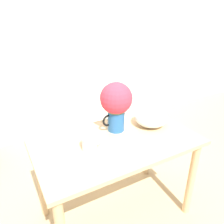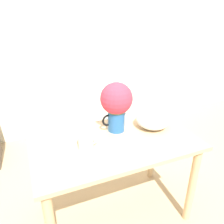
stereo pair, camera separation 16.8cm
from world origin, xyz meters
TOP-DOWN VIEW (x-y plane):
  - ground_plane at (0.00, 0.00)m, footprint 12.00×12.00m
  - wall_back at (0.00, 1.69)m, footprint 8.00×0.05m
  - table at (0.11, 0.05)m, footprint 1.21×0.70m
  - flower_vase at (0.18, 0.18)m, footprint 0.25×0.25m
  - coffee_mug at (-0.11, 0.03)m, footprint 0.14×0.10m
  - white_bowl at (0.48, 0.11)m, footprint 0.27×0.27m

SIDE VIEW (x-z plane):
  - ground_plane at x=0.00m, z-range 0.00..0.00m
  - table at x=0.11m, z-range 0.25..1.00m
  - coffee_mug at x=-0.11m, z-range 0.75..0.84m
  - white_bowl at x=0.48m, z-range 0.75..0.89m
  - flower_vase at x=0.18m, z-range 0.78..1.18m
  - wall_back at x=0.00m, z-range 0.00..2.60m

